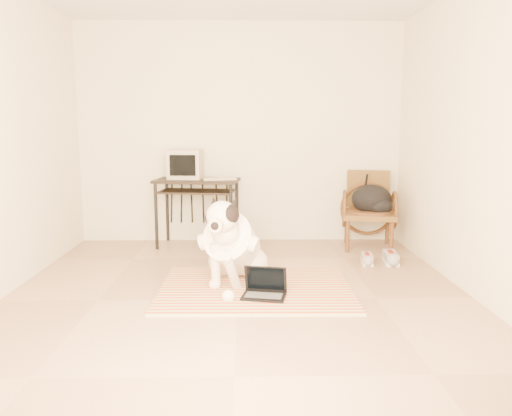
{
  "coord_description": "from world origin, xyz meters",
  "views": [
    {
      "loc": [
        0.07,
        -4.02,
        1.43
      ],
      "look_at": [
        0.16,
        0.44,
        0.71
      ],
      "focal_mm": 35.0,
      "sensor_mm": 36.0,
      "label": 1
    }
  ],
  "objects_px": {
    "crt_monitor": "(186,164)",
    "dog": "(233,246)",
    "laptop": "(265,289)",
    "computer_desk": "(197,189)",
    "pc_tower": "(218,230)",
    "backpack": "(373,200)",
    "rattan_chair": "(368,209)"
  },
  "relations": [
    {
      "from": "laptop",
      "to": "crt_monitor",
      "type": "relative_size",
      "value": 0.97
    },
    {
      "from": "computer_desk",
      "to": "rattan_chair",
      "type": "xyz_separation_m",
      "value": [
        2.05,
        -0.09,
        -0.24
      ]
    },
    {
      "from": "computer_desk",
      "to": "dog",
      "type": "bearing_deg",
      "value": -72.7
    },
    {
      "from": "dog",
      "to": "rattan_chair",
      "type": "height_order",
      "value": "rattan_chair"
    },
    {
      "from": "crt_monitor",
      "to": "backpack",
      "type": "bearing_deg",
      "value": -6.44
    },
    {
      "from": "computer_desk",
      "to": "crt_monitor",
      "type": "height_order",
      "value": "crt_monitor"
    },
    {
      "from": "crt_monitor",
      "to": "backpack",
      "type": "distance_m",
      "value": 2.28
    },
    {
      "from": "dog",
      "to": "laptop",
      "type": "height_order",
      "value": "dog"
    },
    {
      "from": "pc_tower",
      "to": "backpack",
      "type": "distance_m",
      "value": 1.88
    },
    {
      "from": "crt_monitor",
      "to": "laptop",
      "type": "bearing_deg",
      "value": -66.03
    },
    {
      "from": "dog",
      "to": "laptop",
      "type": "xyz_separation_m",
      "value": [
        0.28,
        -0.42,
        -0.27
      ]
    },
    {
      "from": "computer_desk",
      "to": "pc_tower",
      "type": "height_order",
      "value": "computer_desk"
    },
    {
      "from": "dog",
      "to": "backpack",
      "type": "relative_size",
      "value": 2.62
    },
    {
      "from": "computer_desk",
      "to": "rattan_chair",
      "type": "bearing_deg",
      "value": -2.62
    },
    {
      "from": "dog",
      "to": "backpack",
      "type": "bearing_deg",
      "value": 38.97
    },
    {
      "from": "dog",
      "to": "crt_monitor",
      "type": "height_order",
      "value": "crt_monitor"
    },
    {
      "from": "laptop",
      "to": "backpack",
      "type": "xyz_separation_m",
      "value": [
        1.34,
        1.74,
        0.5
      ]
    },
    {
      "from": "crt_monitor",
      "to": "dog",
      "type": "bearing_deg",
      "value": -68.91
    },
    {
      "from": "crt_monitor",
      "to": "rattan_chair",
      "type": "bearing_deg",
      "value": -4.56
    },
    {
      "from": "rattan_chair",
      "to": "dog",
      "type": "bearing_deg",
      "value": -138.94
    },
    {
      "from": "dog",
      "to": "crt_monitor",
      "type": "distance_m",
      "value": 1.79
    },
    {
      "from": "computer_desk",
      "to": "rattan_chair",
      "type": "distance_m",
      "value": 2.07
    },
    {
      "from": "pc_tower",
      "to": "backpack",
      "type": "bearing_deg",
      "value": -4.4
    },
    {
      "from": "laptop",
      "to": "dog",
      "type": "bearing_deg",
      "value": 123.48
    },
    {
      "from": "crt_monitor",
      "to": "pc_tower",
      "type": "distance_m",
      "value": 0.89
    },
    {
      "from": "laptop",
      "to": "pc_tower",
      "type": "height_order",
      "value": "pc_tower"
    },
    {
      "from": "computer_desk",
      "to": "backpack",
      "type": "height_order",
      "value": "computer_desk"
    },
    {
      "from": "backpack",
      "to": "laptop",
      "type": "bearing_deg",
      "value": -127.69
    },
    {
      "from": "crt_monitor",
      "to": "backpack",
      "type": "height_order",
      "value": "crt_monitor"
    },
    {
      "from": "dog",
      "to": "pc_tower",
      "type": "xyz_separation_m",
      "value": [
        -0.21,
        1.45,
        -0.16
      ]
    },
    {
      "from": "pc_tower",
      "to": "backpack",
      "type": "height_order",
      "value": "backpack"
    },
    {
      "from": "laptop",
      "to": "crt_monitor",
      "type": "xyz_separation_m",
      "value": [
        -0.88,
        1.99,
        0.91
      ]
    }
  ]
}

